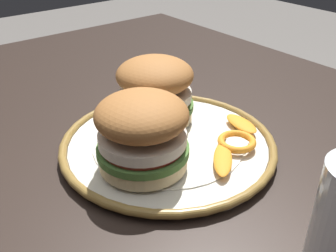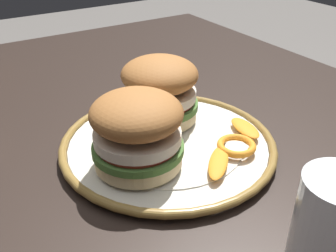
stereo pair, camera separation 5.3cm
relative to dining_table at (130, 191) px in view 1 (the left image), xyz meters
The scene contains 7 objects.
dining_table is the anchor object (origin of this frame).
dinner_plate 0.13m from the dining_table, 27.10° to the left, with size 0.32×0.32×0.02m.
sandwich_half_left 0.20m from the dining_table, 19.28° to the right, with size 0.17×0.17×0.10m.
sandwich_half_right 0.18m from the dining_table, 92.73° to the left, with size 0.16×0.16×0.10m.
orange_peel_curled 0.21m from the dining_table, 36.42° to the left, with size 0.07×0.07×0.01m.
orange_peel_strip_long 0.21m from the dining_table, 19.64° to the left, with size 0.07×0.07×0.01m.
orange_peel_strip_short 0.22m from the dining_table, 54.48° to the left, with size 0.07×0.04×0.01m.
Camera 1 is at (0.44, -0.27, 1.10)m, focal length 41.52 mm.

